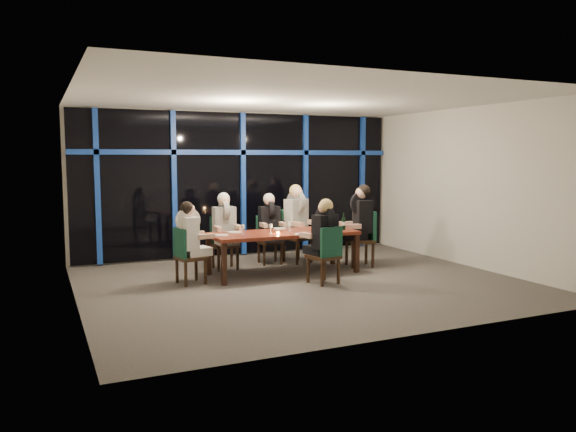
{
  "coord_description": "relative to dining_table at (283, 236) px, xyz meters",
  "views": [
    {
      "loc": [
        -3.96,
        -8.18,
        2.06
      ],
      "look_at": [
        0.0,
        0.6,
        1.05
      ],
      "focal_mm": 35.0,
      "sensor_mm": 36.0,
      "label": 1
    }
  ],
  "objects": [
    {
      "name": "room",
      "position": [
        0.0,
        -0.8,
        1.34
      ],
      "size": [
        7.04,
        7.0,
        3.02
      ],
      "color": "#554F4B",
      "rests_on": "ground"
    },
    {
      "name": "window_wall",
      "position": [
        0.01,
        2.13,
        0.87
      ],
      "size": [
        6.86,
        0.43,
        2.94
      ],
      "color": "black",
      "rests_on": "ground"
    },
    {
      "name": "dining_table",
      "position": [
        0.0,
        0.0,
        0.0
      ],
      "size": [
        2.6,
        1.0,
        0.75
      ],
      "color": "maroon",
      "rests_on": "ground"
    },
    {
      "name": "chair_far_left",
      "position": [
        -0.82,
        0.9,
        -0.14
      ],
      "size": [
        0.45,
        0.45,
        0.96
      ],
      "rotation": [
        0.0,
        0.0,
        -0.01
      ],
      "color": "black",
      "rests_on": "ground"
    },
    {
      "name": "chair_far_mid",
      "position": [
        0.14,
        1.04,
        -0.16
      ],
      "size": [
        0.46,
        0.46,
        0.93
      ],
      "rotation": [
        0.0,
        0.0,
        -0.07
      ],
      "color": "black",
      "rests_on": "ground"
    },
    {
      "name": "chair_far_right",
      "position": [
        0.67,
        0.97,
        -0.1
      ],
      "size": [
        0.61,
        0.61,
        1.04
      ],
      "rotation": [
        0.0,
        0.0,
        0.31
      ],
      "color": "black",
      "rests_on": "ground"
    },
    {
      "name": "chair_end_left",
      "position": [
        -1.78,
        -0.12,
        -0.17
      ],
      "size": [
        0.5,
        0.5,
        0.92
      ],
      "rotation": [
        0.0,
        0.0,
        1.75
      ],
      "color": "black",
      "rests_on": "ground"
    },
    {
      "name": "chair_end_right",
      "position": [
        1.68,
        0.0,
        -0.09
      ],
      "size": [
        0.59,
        0.59,
        1.06
      ],
      "rotation": [
        0.0,
        0.0,
        4.48
      ],
      "color": "black",
      "rests_on": "ground"
    },
    {
      "name": "chair_near_mid",
      "position": [
        0.31,
        -1.05,
        -0.15
      ],
      "size": [
        0.53,
        0.53,
        0.95
      ],
      "rotation": [
        0.0,
        0.0,
        3.37
      ],
      "color": "black",
      "rests_on": "ground"
    },
    {
      "name": "diner_far_left",
      "position": [
        -0.82,
        0.82,
        0.24
      ],
      "size": [
        0.48,
        0.6,
        0.94
      ],
      "rotation": [
        0.0,
        0.0,
        -0.01
      ],
      "color": "black",
      "rests_on": "ground"
    },
    {
      "name": "diner_far_mid",
      "position": [
        0.14,
        0.96,
        0.21
      ],
      "size": [
        0.48,
        0.59,
        0.91
      ],
      "rotation": [
        0.0,
        0.0,
        -0.07
      ],
      "color": "black",
      "rests_on": "ground"
    },
    {
      "name": "diner_far_right",
      "position": [
        0.7,
        0.89,
        0.31
      ],
      "size": [
        0.62,
        0.71,
        1.02
      ],
      "rotation": [
        0.0,
        0.0,
        0.31
      ],
      "color": "black",
      "rests_on": "ground"
    },
    {
      "name": "diner_end_left",
      "position": [
        -1.7,
        -0.11,
        0.2
      ],
      "size": [
        0.61,
        0.5,
        0.9
      ],
      "rotation": [
        0.0,
        0.0,
        1.75
      ],
      "color": "white",
      "rests_on": "ground"
    },
    {
      "name": "diner_end_right",
      "position": [
        1.59,
        0.02,
        0.32
      ],
      "size": [
        0.71,
        0.6,
        1.03
      ],
      "rotation": [
        0.0,
        0.0,
        4.48
      ],
      "color": "black",
      "rests_on": "ground"
    },
    {
      "name": "diner_near_mid",
      "position": [
        0.29,
        -0.98,
        0.23
      ],
      "size": [
        0.53,
        0.64,
        0.93
      ],
      "rotation": [
        0.0,
        0.0,
        3.37
      ],
      "color": "black",
      "rests_on": "ground"
    },
    {
      "name": "plate_far_left",
      "position": [
        -0.82,
        0.26,
        0.08
      ],
      "size": [
        0.24,
        0.24,
        0.01
      ],
      "primitive_type": "cylinder",
      "color": "white",
      "rests_on": "dining_table"
    },
    {
      "name": "plate_far_mid",
      "position": [
        0.1,
        0.4,
        0.08
      ],
      "size": [
        0.24,
        0.24,
        0.01
      ],
      "primitive_type": "cylinder",
      "color": "white",
      "rests_on": "dining_table"
    },
    {
      "name": "plate_far_right",
      "position": [
        0.87,
        0.35,
        0.08
      ],
      "size": [
        0.24,
        0.24,
        0.01
      ],
      "primitive_type": "cylinder",
      "color": "white",
      "rests_on": "dining_table"
    },
    {
      "name": "plate_end_left",
      "position": [
        -1.15,
        -0.0,
        0.08
      ],
      "size": [
        0.24,
        0.24,
        0.01
      ],
      "primitive_type": "cylinder",
      "color": "white",
      "rests_on": "dining_table"
    },
    {
      "name": "plate_end_right",
      "position": [
        1.05,
        0.16,
        0.08
      ],
      "size": [
        0.24,
        0.24,
        0.01
      ],
      "primitive_type": "cylinder",
      "color": "white",
      "rests_on": "dining_table"
    },
    {
      "name": "plate_near_mid",
      "position": [
        0.16,
        -0.43,
        0.08
      ],
      "size": [
        0.24,
        0.24,
        0.01
      ],
      "primitive_type": "cylinder",
      "color": "white",
      "rests_on": "dining_table"
    },
    {
      "name": "wine_bottle",
      "position": [
        1.11,
        -0.2,
        0.19
      ],
      "size": [
        0.07,
        0.07,
        0.31
      ],
      "rotation": [
        0.0,
        0.0,
        -0.22
      ],
      "color": "black",
      "rests_on": "dining_table"
    },
    {
      "name": "water_pitcher",
      "position": [
        0.7,
        -0.2,
        0.17
      ],
      "size": [
        0.12,
        0.11,
        0.2
      ],
      "rotation": [
        0.0,
        0.0,
        0.07
      ],
      "color": "silver",
      "rests_on": "dining_table"
    },
    {
      "name": "tea_light",
      "position": [
        -0.18,
        -0.18,
        0.08
      ],
      "size": [
        0.05,
        0.05,
        0.03
      ],
      "primitive_type": "cylinder",
      "color": "#FFAE4C",
      "rests_on": "dining_table"
    },
    {
      "name": "wine_glass_a",
      "position": [
        -0.28,
        -0.1,
        0.19
      ],
      "size": [
        0.06,
        0.06,
        0.16
      ],
      "color": "silver",
      "rests_on": "dining_table"
    },
    {
      "name": "wine_glass_b",
      "position": [
        0.16,
        0.08,
        0.19
      ],
      "size": [
        0.06,
        0.06,
        0.16
      ],
      "color": "silver",
      "rests_on": "dining_table"
    },
    {
      "name": "wine_glass_c",
      "position": [
        0.54,
        -0.14,
        0.19
      ],
      "size": [
        0.06,
        0.06,
        0.17
      ],
      "color": "white",
      "rests_on": "dining_table"
    },
    {
      "name": "wine_glass_d",
      "position": [
        -0.75,
        0.02,
        0.19
      ],
      "size": [
        0.06,
        0.06,
        0.16
      ],
      "color": "silver",
      "rests_on": "dining_table"
    },
    {
      "name": "wine_glass_e",
      "position": [
        0.89,
        0.18,
        0.21
      ],
      "size": [
        0.08,
        0.08,
        0.2
      ],
      "color": "white",
      "rests_on": "dining_table"
    }
  ]
}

